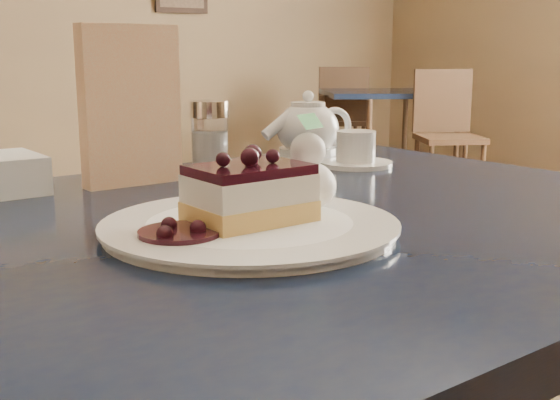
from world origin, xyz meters
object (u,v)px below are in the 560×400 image
tea_set (317,135)px  bg_table_far_right (387,177)px  cheesecake_slice (250,194)px  dessert_plate (250,227)px  main_table (225,292)px

tea_set → bg_table_far_right: (2.59, 3.16, -0.79)m
cheesecake_slice → tea_set: (0.35, 0.43, 0.00)m
dessert_plate → bg_table_far_right: 4.70m
cheesecake_slice → bg_table_far_right: cheesecake_slice is taller
main_table → cheesecake_slice: (0.01, -0.05, 0.13)m
main_table → bg_table_far_right: main_table is taller
main_table → bg_table_far_right: 4.65m
main_table → dessert_plate: (0.01, -0.05, 0.09)m
dessert_plate → cheesecake_slice: cheesecake_slice is taller
dessert_plate → tea_set: 0.56m
cheesecake_slice → dessert_plate: bearing=-53.4°
main_table → tea_set: 0.54m
cheesecake_slice → tea_set: size_ratio=0.57×
cheesecake_slice → tea_set: bearing=42.3°
cheesecake_slice → bg_table_far_right: bearing=42.2°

